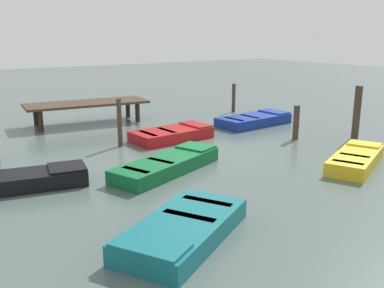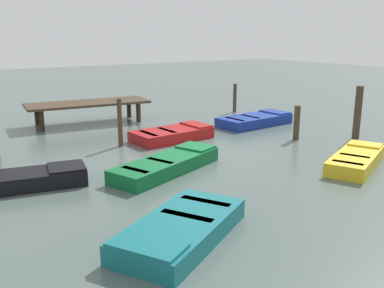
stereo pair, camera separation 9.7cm
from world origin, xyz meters
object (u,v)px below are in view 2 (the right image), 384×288
rowboat_yellow (356,159)px  rowboat_red (172,134)px  rowboat_black (1,182)px  rowboat_green (167,164)px  dock_segment (88,105)px  mooring_piling_mid_right (235,98)px  mooring_piling_near_right (120,123)px  rowboat_blue (255,120)px  mooring_piling_near_left (358,113)px  mooring_piling_center (297,123)px  rowboat_teal (181,229)px

rowboat_yellow → rowboat_red: (-2.86, 5.82, 0.00)m
rowboat_black → rowboat_green: (4.24, -0.95, 0.00)m
rowboat_green → dock_segment: bearing=65.5°
dock_segment → mooring_piling_mid_right: 7.26m
rowboat_yellow → mooring_piling_near_right: 7.74m
mooring_piling_mid_right → rowboat_blue: bearing=-112.9°
mooring_piling_near_left → mooring_piling_center: 2.30m
rowboat_green → mooring_piling_center: bearing=-14.2°
rowboat_red → mooring_piling_center: mooring_piling_center is taller
rowboat_black → mooring_piling_near_right: mooring_piling_near_right is taller
mooring_piling_near_right → mooring_piling_near_left: bearing=-25.7°
rowboat_black → rowboat_teal: size_ratio=1.29×
rowboat_yellow → mooring_piling_near_right: bearing=105.2°
mooring_piling_near_right → rowboat_teal: bearing=-105.1°
rowboat_black → mooring_piling_near_right: bearing=39.9°
dock_segment → rowboat_teal: dock_segment is taller
rowboat_blue → rowboat_teal: 11.01m
mooring_piling_near_left → mooring_piling_mid_right: bearing=92.1°
rowboat_green → mooring_piling_near_right: bearing=68.3°
rowboat_black → mooring_piling_center: (10.16, -0.26, 0.42)m
dock_segment → rowboat_blue: bearing=-29.5°
rowboat_teal → mooring_piling_center: mooring_piling_center is taller
rowboat_teal → dock_segment: bearing=-131.2°
mooring_piling_near_left → mooring_piling_center: size_ratio=1.56×
mooring_piling_near_right → mooring_piling_center: mooring_piling_near_right is taller
rowboat_black → mooring_piling_mid_right: (11.88, 5.53, 0.49)m
dock_segment → mooring_piling_near_left: size_ratio=2.69×
rowboat_blue → mooring_piling_near_left: bearing=-73.9°
mooring_piling_near_left → mooring_piling_mid_right: mooring_piling_near_left is taller
dock_segment → rowboat_red: size_ratio=1.74×
rowboat_black → mooring_piling_mid_right: mooring_piling_mid_right is taller
rowboat_black → mooring_piling_near_left: 12.23m
rowboat_teal → mooring_piling_near_left: 10.33m
rowboat_teal → rowboat_red: size_ratio=1.10×
rowboat_red → rowboat_teal: bearing=-124.1°
rowboat_red → mooring_piling_near_right: size_ratio=1.82×
mooring_piling_near_left → mooring_piling_near_right: 8.70m
rowboat_blue → rowboat_black: size_ratio=0.80×
dock_segment → rowboat_blue: 7.26m
dock_segment → rowboat_black: 8.25m
dock_segment → mooring_piling_mid_right: mooring_piling_mid_right is taller
rowboat_yellow → mooring_piling_mid_right: 9.54m
rowboat_yellow → mooring_piling_near_left: size_ratio=1.60×
rowboat_teal → mooring_piling_center: 8.99m
rowboat_blue → mooring_piling_near_right: (-6.34, -0.18, 0.62)m
dock_segment → rowboat_green: (-0.48, -7.69, -0.62)m
dock_segment → mooring_piling_near_left: 11.00m
rowboat_red → mooring_piling_near_left: bearing=-36.4°
rowboat_teal → rowboat_yellow: bearing=159.7°
mooring_piling_near_left → rowboat_yellow: bearing=-143.5°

